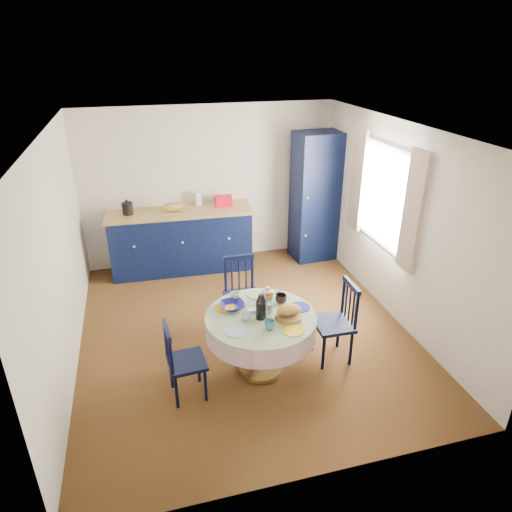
{
  "coord_description": "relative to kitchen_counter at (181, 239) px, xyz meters",
  "views": [
    {
      "loc": [
        -1.11,
        -4.72,
        3.35
      ],
      "look_at": [
        0.21,
        0.2,
        0.93
      ],
      "focal_mm": 32.0,
      "sensor_mm": 36.0,
      "label": 1
    }
  ],
  "objects": [
    {
      "name": "mug_b",
      "position": [
        0.55,
        -3.01,
        0.26
      ],
      "size": [
        0.11,
        0.11,
        0.1
      ],
      "primitive_type": "imported",
      "color": "#326B7C",
      "rests_on": "dining_table"
    },
    {
      "name": "dining_table",
      "position": [
        0.54,
        -2.76,
        0.09
      ],
      "size": [
        1.18,
        1.18,
        0.99
      ],
      "color": "#553C18",
      "rests_on": "floor"
    },
    {
      "name": "chair_right",
      "position": [
        1.42,
        -2.75,
        -0.02
      ],
      "size": [
        0.42,
        0.44,
        0.96
      ],
      "rotation": [
        0.0,
        0.0,
        -1.59
      ],
      "color": "black",
      "rests_on": "floor"
    },
    {
      "name": "kitchen_counter",
      "position": [
        0.0,
        0.0,
        0.0
      ],
      "size": [
        2.24,
        0.78,
        1.23
      ],
      "rotation": [
        0.0,
        0.0,
        -0.04
      ],
      "color": "black",
      "rests_on": "floor"
    },
    {
      "name": "wall_left",
      "position": [
        -1.46,
        -1.96,
        0.74
      ],
      "size": [
        0.02,
        4.5,
        2.5
      ],
      "primitive_type": "cube",
      "color": "silver",
      "rests_on": "floor"
    },
    {
      "name": "ceiling",
      "position": [
        0.54,
        -1.96,
        1.99
      ],
      "size": [
        4.5,
        4.5,
        0.0
      ],
      "primitive_type": "plane",
      "rotation": [
        3.14,
        0.0,
        0.0
      ],
      "color": "white",
      "rests_on": "wall_back"
    },
    {
      "name": "chair_far",
      "position": [
        0.53,
        -1.88,
        -0.02
      ],
      "size": [
        0.43,
        0.41,
        0.95
      ],
      "rotation": [
        0.0,
        0.0,
        0.01
      ],
      "color": "black",
      "rests_on": "floor"
    },
    {
      "name": "wall_back",
      "position": [
        0.54,
        0.29,
        0.74
      ],
      "size": [
        4.0,
        0.02,
        2.5
      ],
      "primitive_type": "cube",
      "color": "silver",
      "rests_on": "floor"
    },
    {
      "name": "wall_right",
      "position": [
        2.54,
        -1.96,
        0.74
      ],
      "size": [
        0.02,
        4.5,
        2.5
      ],
      "primitive_type": "cube",
      "color": "silver",
      "rests_on": "floor"
    },
    {
      "name": "floor",
      "position": [
        0.54,
        -1.96,
        -0.51
      ],
      "size": [
        4.5,
        4.5,
        0.0
      ],
      "primitive_type": "plane",
      "color": "black",
      "rests_on": "ground"
    },
    {
      "name": "pantry_cabinet",
      "position": [
        2.2,
        -0.11,
        0.54
      ],
      "size": [
        0.77,
        0.58,
        2.09
      ],
      "rotation": [
        0.0,
        0.0,
        0.08
      ],
      "color": "black",
      "rests_on": "floor"
    },
    {
      "name": "chair_left",
      "position": [
        -0.33,
        -2.94,
        -0.07
      ],
      "size": [
        0.4,
        0.41,
        0.86
      ],
      "rotation": [
        0.0,
        0.0,
        1.65
      ],
      "color": "black",
      "rests_on": "floor"
    },
    {
      "name": "mug_c",
      "position": [
        0.82,
        -2.56,
        0.26
      ],
      "size": [
        0.13,
        0.13,
        0.1
      ],
      "primitive_type": "imported",
      "color": "black",
      "rests_on": "dining_table"
    },
    {
      "name": "mug_d",
      "position": [
        0.34,
        -2.39,
        0.26
      ],
      "size": [
        0.11,
        0.11,
        0.1
      ],
      "primitive_type": "imported",
      "color": "silver",
      "rests_on": "dining_table"
    },
    {
      "name": "mug_a",
      "position": [
        0.36,
        -2.79,
        0.25
      ],
      "size": [
        0.11,
        0.11,
        0.09
      ],
      "primitive_type": "imported",
      "color": "silver",
      "rests_on": "dining_table"
    },
    {
      "name": "cobalt_bowl",
      "position": [
        0.27,
        -2.54,
        0.24
      ],
      "size": [
        0.26,
        0.26,
        0.06
      ],
      "primitive_type": "imported",
      "color": "navy",
      "rests_on": "dining_table"
    },
    {
      "name": "window",
      "position": [
        2.49,
        -1.66,
        1.02
      ],
      "size": [
        0.1,
        1.74,
        1.45
      ],
      "color": "white",
      "rests_on": "wall_right"
    }
  ]
}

